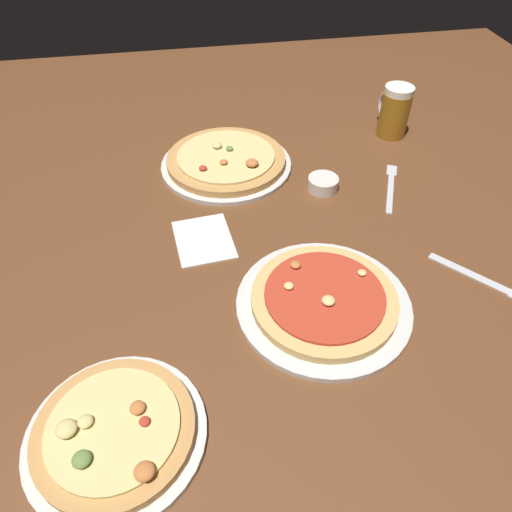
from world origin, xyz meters
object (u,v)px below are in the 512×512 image
(knife_right, at_px, (484,280))
(napkin_folded, at_px, (204,239))
(beer_mug_dark, at_px, (394,111))
(pizza_plate_side, at_px, (115,433))
(ramekin_sauce, at_px, (323,184))
(pizza_plate_near, at_px, (324,301))
(fork_left, at_px, (391,186))
(pizza_plate_far, at_px, (226,161))

(knife_right, bearing_deg, napkin_folded, 157.75)
(beer_mug_dark, height_order, knife_right, beer_mug_dark)
(pizza_plate_side, relative_size, ramekin_sauce, 3.65)
(pizza_plate_near, relative_size, knife_right, 1.79)
(napkin_folded, relative_size, fork_left, 0.77)
(pizza_plate_near, bearing_deg, napkin_folded, 132.01)
(pizza_plate_side, height_order, knife_right, pizza_plate_side)
(pizza_plate_far, xyz_separation_m, ramekin_sauce, (0.22, -0.14, -0.00))
(beer_mug_dark, distance_m, knife_right, 0.58)
(ramekin_sauce, height_order, fork_left, ramekin_sauce)
(beer_mug_dark, bearing_deg, pizza_plate_near, -122.00)
(napkin_folded, height_order, knife_right, napkin_folded)
(pizza_plate_side, relative_size, knife_right, 1.48)
(pizza_plate_side, height_order, fork_left, pizza_plate_side)
(napkin_folded, bearing_deg, knife_right, -22.25)
(pizza_plate_far, distance_m, napkin_folded, 0.29)
(beer_mug_dark, bearing_deg, pizza_plate_side, -133.69)
(beer_mug_dark, bearing_deg, pizza_plate_far, -170.12)
(pizza_plate_far, xyz_separation_m, beer_mug_dark, (0.48, 0.08, 0.05))
(ramekin_sauce, bearing_deg, beer_mug_dark, 40.26)
(napkin_folded, bearing_deg, ramekin_sauce, 23.97)
(ramekin_sauce, bearing_deg, pizza_plate_far, 147.80)
(pizza_plate_far, height_order, knife_right, pizza_plate_far)
(pizza_plate_far, bearing_deg, napkin_folded, -107.60)
(pizza_plate_near, height_order, pizza_plate_side, pizza_plate_side)
(pizza_plate_far, relative_size, knife_right, 1.83)
(knife_right, bearing_deg, pizza_plate_far, 132.33)
(beer_mug_dark, height_order, napkin_folded, beer_mug_dark)
(pizza_plate_far, distance_m, ramekin_sauce, 0.26)
(pizza_plate_near, bearing_deg, knife_right, 1.07)
(pizza_plate_near, xyz_separation_m, napkin_folded, (-0.20, 0.23, -0.01))
(pizza_plate_side, xyz_separation_m, napkin_folded, (0.17, 0.42, -0.01))
(pizza_plate_far, bearing_deg, fork_left, -22.66)
(pizza_plate_far, relative_size, napkin_folded, 2.24)
(pizza_plate_side, distance_m, beer_mug_dark, 1.08)
(napkin_folded, bearing_deg, pizza_plate_far, 72.40)
(pizza_plate_near, distance_m, napkin_folded, 0.30)
(napkin_folded, bearing_deg, beer_mug_dark, 32.21)
(beer_mug_dark, height_order, fork_left, beer_mug_dark)
(ramekin_sauce, relative_size, napkin_folded, 0.49)
(pizza_plate_side, bearing_deg, beer_mug_dark, 46.31)
(fork_left, relative_size, knife_right, 1.06)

